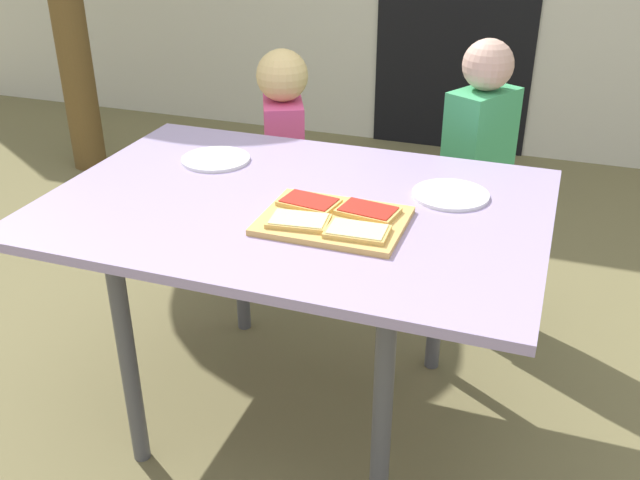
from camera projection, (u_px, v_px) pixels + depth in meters
ground_plane at (299, 407)px, 2.24m from camera, size 16.00×16.00×0.00m
dining_table at (296, 224)px, 1.95m from camera, size 1.32×0.93×0.71m
cutting_board at (333, 221)px, 1.79m from camera, size 0.36×0.27×0.02m
pizza_slice_far_right at (368, 211)px, 1.80m from camera, size 0.16×0.12×0.01m
pizza_slice_near_right at (357, 231)px, 1.70m from camera, size 0.15×0.10×0.01m
pizza_slice_far_left at (309, 202)px, 1.85m from camera, size 0.16×0.12×0.01m
pizza_slice_near_left at (299, 221)px, 1.75m from camera, size 0.16×0.11×0.01m
plate_white_left at (216, 159)px, 2.17m from camera, size 0.21×0.21×0.01m
plate_white_right at (450, 195)px, 1.94m from camera, size 0.21×0.21×0.01m
child_left at (284, 154)px, 2.67m from camera, size 0.23×0.28×0.94m
child_right at (477, 168)px, 2.46m from camera, size 0.24×0.28×1.02m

